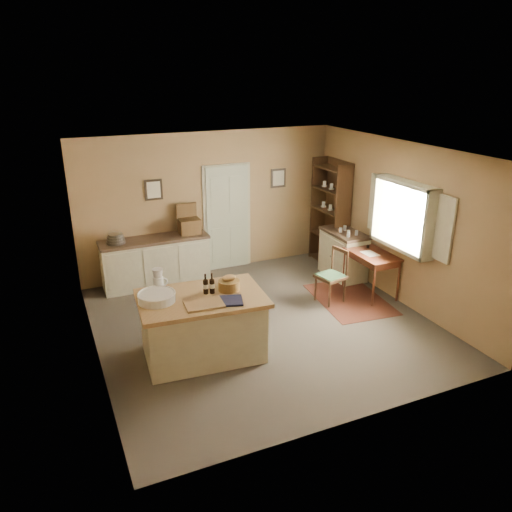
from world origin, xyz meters
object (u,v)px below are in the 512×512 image
Objects in this scene: work_island at (202,324)px; right_cabinet at (343,254)px; writing_desk at (372,258)px; shelving_unit at (332,213)px; desk_chair at (331,277)px; sideboard at (156,260)px.

work_island is 3.72m from right_cabinet.
shelving_unit is at bearing 84.43° from writing_desk.
right_cabinet reaches higher than desk_chair.
desk_chair is 0.43× the size of shelving_unit.
desk_chair is at bearing -133.50° from right_cabinet.
sideboard is at bearing 150.17° from writing_desk.
work_island is 0.84× the size of shelving_unit.
work_island is at bearing -154.16° from right_cabinet.
writing_desk is at bearing -89.99° from right_cabinet.
writing_desk is (3.35, 0.75, 0.19)m from work_island.
desk_chair is (2.53, 0.76, -0.02)m from work_island.
right_cabinet is (-0.00, 0.87, -0.22)m from writing_desk.
writing_desk is 1.06× the size of desk_chair.
sideboard is 0.93× the size of shelving_unit.
right_cabinet is (3.36, -1.05, -0.02)m from sideboard.
sideboard is at bearing 94.86° from work_island.
sideboard is at bearing 130.82° from desk_chair.
sideboard is (-0.01, 2.68, -0.00)m from work_island.
work_island reaches higher than writing_desk.
work_island is 0.91× the size of sideboard.
right_cabinet is (0.82, 0.86, 0.00)m from desk_chair.
shelving_unit is at bearing 46.16° from desk_chair.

